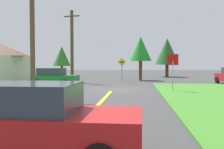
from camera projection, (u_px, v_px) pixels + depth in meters
name	position (u px, v px, depth m)	size (l,w,h in m)	color
ground_plane	(112.00, 90.00, 20.22)	(120.00, 120.00, 0.00)	#3D3D3D
lane_stripe_center	(96.00, 107.00, 12.26)	(0.20, 14.00, 0.01)	yellow
stop_sign	(173.00, 65.00, 19.04)	(0.76, 0.22, 2.68)	#9EA0A8
car_behind_on_main_road	(30.00, 121.00, 5.63)	(4.53, 2.11, 1.62)	red
parked_car_near_building	(54.00, 78.00, 22.71)	(3.97, 2.25, 1.62)	#196B33
utility_pole_near	(32.00, 35.00, 16.68)	(1.80, 0.35, 7.39)	brown
utility_pole_mid	(72.00, 46.00, 28.54)	(1.79, 0.47, 7.67)	brown
direction_sign	(122.00, 67.00, 28.71)	(0.90, 0.11, 2.60)	slate
oak_tree_left	(167.00, 52.00, 39.51)	(3.56, 3.56, 5.73)	brown
pine_tree_center	(141.00, 49.00, 31.75)	(2.65, 2.65, 5.22)	brown
oak_tree_right	(62.00, 56.00, 40.63)	(2.72, 2.72, 4.61)	brown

